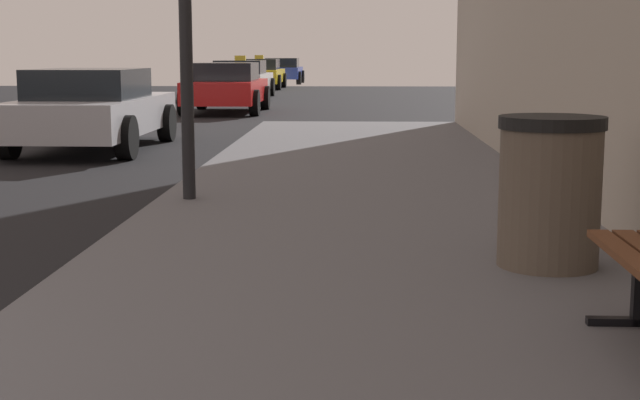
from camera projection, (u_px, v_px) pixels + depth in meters
trash_bin at (550, 191)px, 5.82m from camera, size 0.67×0.67×0.97m
car_silver at (93, 109)px, 14.30m from camera, size 1.94×4.35×1.27m
car_red at (226, 87)px, 23.30m from camera, size 1.95×4.08×1.27m
car_white at (241, 79)px, 30.94m from camera, size 1.98×4.52×1.43m
car_yellow at (260, 74)px, 38.96m from camera, size 2.04×4.46×1.43m
car_blue at (283, 71)px, 45.50m from camera, size 1.99×4.12×1.27m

